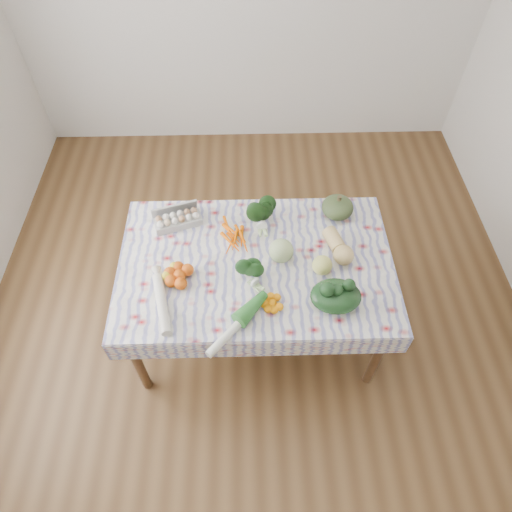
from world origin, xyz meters
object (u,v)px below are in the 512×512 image
(egg_carton, at_px, (178,220))
(cabbage, at_px, (281,251))
(butternut_squash, at_px, (339,245))
(grapefruit, at_px, (322,265))
(dining_table, at_px, (256,270))
(kabocha_squash, at_px, (338,207))

(egg_carton, xyz_separation_m, cabbage, (0.64, -0.29, 0.03))
(butternut_squash, height_order, grapefruit, butternut_squash)
(butternut_squash, relative_size, grapefruit, 2.23)
(dining_table, distance_m, kabocha_squash, 0.67)
(kabocha_squash, xyz_separation_m, cabbage, (-0.39, -0.35, 0.01))
(cabbage, relative_size, grapefruit, 1.24)
(dining_table, height_order, kabocha_squash, kabocha_squash)
(kabocha_squash, bearing_deg, cabbage, -137.37)
(dining_table, bearing_deg, egg_carton, 147.28)
(kabocha_squash, relative_size, butternut_squash, 0.77)
(kabocha_squash, bearing_deg, dining_table, -144.80)
(butternut_squash, bearing_deg, kabocha_squash, 66.17)
(grapefruit, bearing_deg, dining_table, 168.30)
(egg_carton, height_order, butternut_squash, butternut_squash)
(kabocha_squash, relative_size, grapefruit, 1.72)
(egg_carton, relative_size, grapefruit, 2.51)
(egg_carton, height_order, kabocha_squash, kabocha_squash)
(cabbage, height_order, grapefruit, cabbage)
(grapefruit, bearing_deg, butternut_squash, 51.32)
(grapefruit, bearing_deg, kabocha_squash, 71.70)
(kabocha_squash, distance_m, butternut_squash, 0.32)
(egg_carton, height_order, grapefruit, grapefruit)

